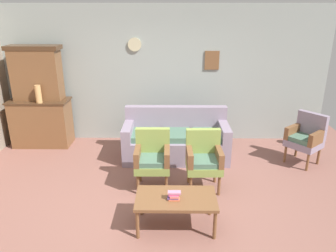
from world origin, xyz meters
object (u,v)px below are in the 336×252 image
(armchair_near_cabinet, at_px, (204,158))
(floor_vase_by_wall, at_px, (311,134))
(coffee_table, at_px, (176,200))
(book_stack_on_table, at_px, (174,195))
(side_cabinet, at_px, (42,123))
(armchair_near_couch_end, at_px, (153,157))
(wingback_chair_by_fireplace, at_px, (306,137))
(floral_couch, at_px, (176,141))
(vase_on_cabinet, at_px, (38,94))

(armchair_near_cabinet, distance_m, floor_vase_by_wall, 2.73)
(coffee_table, bearing_deg, book_stack_on_table, -120.95)
(book_stack_on_table, bearing_deg, side_cabinet, 134.83)
(armchair_near_couch_end, xyz_separation_m, wingback_chair_by_fireplace, (2.64, 0.84, 0.00))
(armchair_near_couch_end, height_order, floor_vase_by_wall, armchair_near_couch_end)
(side_cabinet, height_order, book_stack_on_table, side_cabinet)
(book_stack_on_table, bearing_deg, armchair_near_couch_end, 107.22)
(side_cabinet, relative_size, floral_couch, 0.61)
(floor_vase_by_wall, bearing_deg, side_cabinet, 178.92)
(armchair_near_cabinet, xyz_separation_m, floor_vase_by_wall, (2.25, 1.53, -0.21))
(wingback_chair_by_fireplace, bearing_deg, armchair_near_cabinet, -155.19)
(armchair_near_couch_end, bearing_deg, armchair_near_cabinet, -1.62)
(coffee_table, height_order, book_stack_on_table, book_stack_on_table)
(side_cabinet, xyz_separation_m, floral_couch, (2.67, -0.57, -0.14))
(armchair_near_cabinet, distance_m, coffee_table, 1.06)
(side_cabinet, bearing_deg, floral_couch, -12.02)
(vase_on_cabinet, relative_size, armchair_near_cabinet, 0.37)
(vase_on_cabinet, distance_m, floor_vase_by_wall, 5.29)
(side_cabinet, height_order, armchair_near_cabinet, side_cabinet)
(floral_couch, xyz_separation_m, armchair_near_couch_end, (-0.37, -1.04, 0.17))
(vase_on_cabinet, bearing_deg, floral_couch, -8.48)
(armchair_near_couch_end, xyz_separation_m, book_stack_on_table, (0.32, -1.02, -0.03))
(side_cabinet, distance_m, floor_vase_by_wall, 5.32)
(side_cabinet, distance_m, coffee_table, 3.70)
(armchair_near_couch_end, xyz_separation_m, armchair_near_cabinet, (0.77, -0.02, 0.00))
(armchair_near_cabinet, relative_size, coffee_table, 0.90)
(coffee_table, relative_size, floor_vase_by_wall, 1.72)
(vase_on_cabinet, height_order, floral_couch, vase_on_cabinet)
(side_cabinet, relative_size, book_stack_on_table, 7.06)
(side_cabinet, bearing_deg, vase_on_cabinet, -63.91)
(floral_couch, bearing_deg, side_cabinet, 167.98)
(book_stack_on_table, distance_m, floor_vase_by_wall, 3.71)
(side_cabinet, distance_m, vase_on_cabinet, 0.66)
(book_stack_on_table, bearing_deg, floor_vase_by_wall, 43.14)
(side_cabinet, distance_m, wingback_chair_by_fireplace, 5.00)
(side_cabinet, height_order, floral_couch, side_cabinet)
(floral_couch, xyz_separation_m, coffee_table, (-0.02, -2.02, 0.05))
(armchair_near_cabinet, bearing_deg, floor_vase_by_wall, 34.24)
(armchair_near_couch_end, distance_m, coffee_table, 1.05)
(coffee_table, bearing_deg, wingback_chair_by_fireplace, 38.44)
(armchair_near_cabinet, bearing_deg, book_stack_on_table, -114.37)
(wingback_chair_by_fireplace, relative_size, floor_vase_by_wall, 1.54)
(floral_couch, height_order, armchair_near_couch_end, same)
(floor_vase_by_wall, bearing_deg, coffee_table, -137.08)
(armchair_near_cabinet, distance_m, wingback_chair_by_fireplace, 2.06)
(book_stack_on_table, bearing_deg, vase_on_cabinet, 135.90)
(side_cabinet, height_order, floor_vase_by_wall, side_cabinet)
(floral_couch, bearing_deg, armchair_near_cabinet, -69.20)
(wingback_chair_by_fireplace, height_order, book_stack_on_table, wingback_chair_by_fireplace)
(armchair_near_cabinet, xyz_separation_m, coffee_table, (-0.43, -0.96, -0.12))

